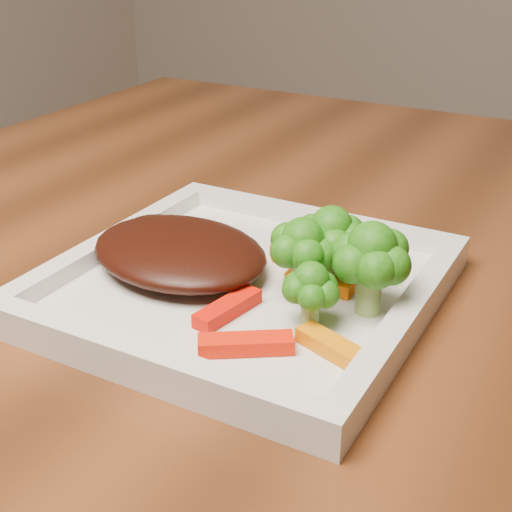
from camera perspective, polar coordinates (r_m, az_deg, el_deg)
The scene contains 11 objects.
plate at distance 0.54m, azimuth -0.93°, elevation -2.73°, with size 0.27×0.27×0.01m, color silver.
steak at distance 0.56m, azimuth -6.16°, elevation 0.37°, with size 0.15×0.12×0.03m, color black.
broccoli_0 at distance 0.53m, azimuth 6.00°, elevation 1.19°, with size 0.06×0.06×0.07m, color #106211, non-canonical shape.
broccoli_1 at distance 0.49m, azimuth 9.12°, elevation -1.15°, with size 0.06×0.06×0.06m, color #377914, non-canonical shape.
broccoli_2 at distance 0.47m, azimuth 4.42°, elevation -2.50°, with size 0.04×0.04×0.06m, color #1A7713, non-canonical shape.
broccoli_3 at distance 0.51m, azimuth 3.71°, elevation -0.04°, with size 0.06×0.06×0.06m, color #347814, non-canonical shape.
carrot_0 at distance 0.46m, azimuth -0.82°, elevation -7.05°, with size 0.06×0.02×0.01m, color red.
carrot_1 at distance 0.45m, azimuth 6.35°, elevation -7.34°, with size 0.06×0.02×0.01m, color orange.
carrot_2 at distance 0.49m, azimuth -2.27°, elevation -4.19°, with size 0.06×0.02×0.01m, color red.
carrot_4 at distance 0.58m, azimuth 3.64°, elevation 0.39°, with size 0.05×0.01×0.01m, color #FF5B04.
carrot_6 at distance 0.53m, azimuth 5.08°, elevation -2.15°, with size 0.05×0.01×0.01m, color #EA5D03.
Camera 1 is at (0.08, -0.64, 1.02)m, focal length 50.00 mm.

